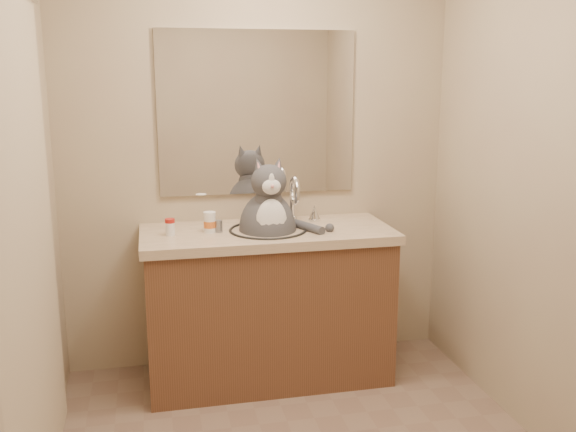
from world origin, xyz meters
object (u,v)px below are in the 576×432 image
at_px(pill_bottle_redcap, 170,227).
at_px(grey_canister, 219,226).
at_px(cat, 268,224).
at_px(pill_bottle_orange, 210,223).

xyz_separation_m(pill_bottle_redcap, grey_canister, (0.25, 0.01, -0.01)).
height_order(cat, grey_canister, cat).
xyz_separation_m(cat, pill_bottle_orange, (-0.31, 0.02, 0.02)).
height_order(cat, pill_bottle_redcap, cat).
relative_size(cat, grey_canister, 9.55).
bearing_deg(pill_bottle_redcap, grey_canister, 3.38).
bearing_deg(pill_bottle_orange, pill_bottle_redcap, -174.50).
relative_size(pill_bottle_redcap, pill_bottle_orange, 0.80).
height_order(pill_bottle_redcap, pill_bottle_orange, pill_bottle_orange).
xyz_separation_m(pill_bottle_orange, grey_canister, (0.05, -0.00, -0.02)).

